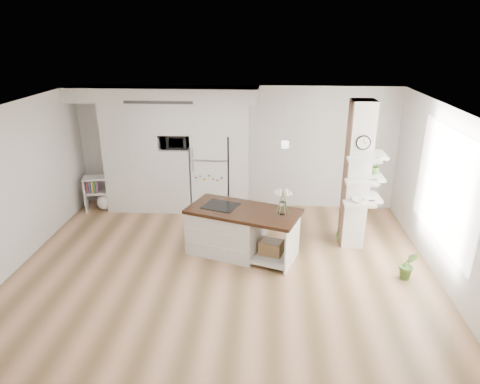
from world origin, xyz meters
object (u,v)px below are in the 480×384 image
object	(u,v)px
bookshelf	(102,195)
kitchen_island	(232,229)
floor_plant_a	(408,265)
refrigerator	(211,172)

from	to	relation	value
bookshelf	kitchen_island	bearing A→B (deg)	-44.61
bookshelf	floor_plant_a	size ratio (longest dim) A/B	1.50
kitchen_island	bookshelf	bearing A→B (deg)	169.40
floor_plant_a	refrigerator	bearing A→B (deg)	142.96
kitchen_island	bookshelf	world-z (taller)	kitchen_island
refrigerator	floor_plant_a	distance (m)	4.46
refrigerator	kitchen_island	size ratio (longest dim) A/B	0.82
refrigerator	floor_plant_a	size ratio (longest dim) A/B	3.39
kitchen_island	floor_plant_a	size ratio (longest dim) A/B	4.12
refrigerator	floor_plant_a	world-z (taller)	refrigerator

